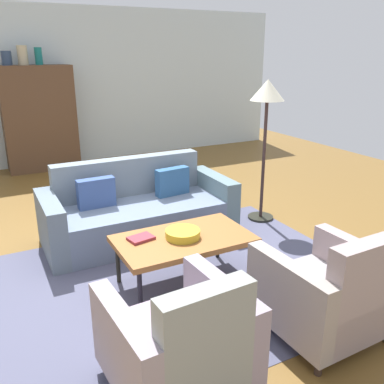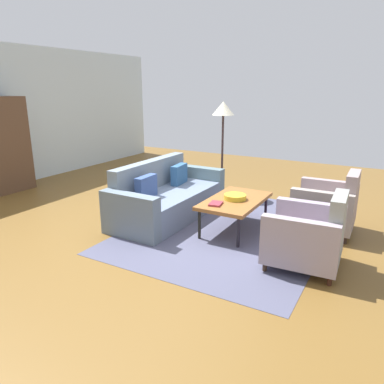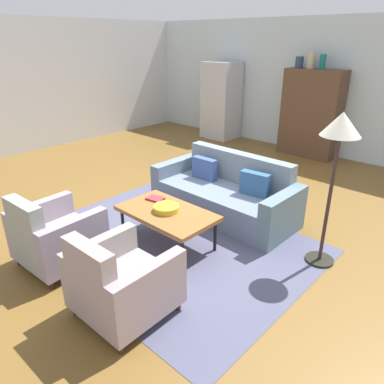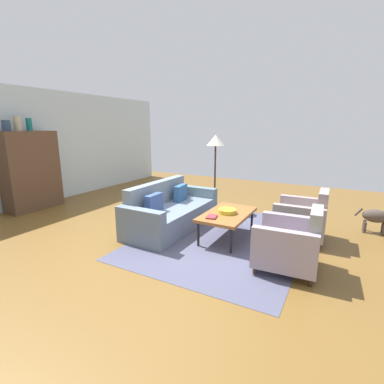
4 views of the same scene
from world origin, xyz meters
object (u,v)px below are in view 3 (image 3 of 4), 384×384
object	(u,v)px
vase_tall	(299,62)
vase_small	(323,62)
cabinet	(311,114)
refrigerator	(221,101)
fruit_bowl	(166,208)
armchair_left	(53,238)
armchair_right	(119,285)
floor_lamp	(339,139)
coffee_table	(167,214)
book_stack	(155,199)
couch	(227,195)
vase_round	(311,60)

from	to	relation	value
vase_tall	vase_small	world-z (taller)	vase_small
cabinet	refrigerator	xyz separation A→B (m)	(-2.35, -0.10, 0.03)
fruit_bowl	armchair_left	bearing A→B (deg)	-116.78
armchair_right	floor_lamp	distance (m)	2.56
coffee_table	book_stack	distance (m)	0.38
coffee_table	armchair_right	world-z (taller)	armchair_right
vase_tall	couch	bearing A→B (deg)	-75.84
armchair_right	floor_lamp	xyz separation A→B (m)	(0.96, 2.10, 1.10)
couch	fruit_bowl	bearing A→B (deg)	89.99
fruit_bowl	vase_round	xyz separation A→B (m)	(-0.62, 4.67, 1.46)
coffee_table	refrigerator	distance (m)	5.40
armchair_left	floor_lamp	xyz separation A→B (m)	(2.16, 2.10, 1.10)
book_stack	refrigerator	bearing A→B (deg)	119.18
vase_small	refrigerator	world-z (taller)	vase_small
fruit_bowl	vase_tall	size ratio (longest dim) A/B	1.38
fruit_bowl	vase_round	bearing A→B (deg)	97.57
couch	vase_small	bearing A→B (deg)	-83.40
couch	armchair_right	distance (m)	2.43
book_stack	vase_tall	bearing A→B (deg)	96.59
fruit_bowl	book_stack	xyz separation A→B (m)	(-0.35, 0.13, -0.02)
coffee_table	floor_lamp	xyz separation A→B (m)	(1.56, 0.94, 1.02)
vase_tall	armchair_left	bearing A→B (deg)	-87.24
armchair_left	vase_round	world-z (taller)	vase_round
coffee_table	cabinet	size ratio (longest dim) A/B	0.67
armchair_right	vase_tall	size ratio (longest dim) A/B	3.89
armchair_left	fruit_bowl	world-z (taller)	armchair_left
coffee_table	cabinet	distance (m)	4.72
vase_tall	refrigerator	world-z (taller)	vase_tall
vase_round	vase_small	distance (m)	0.25
armchair_left	vase_round	bearing A→B (deg)	87.16
armchair_left	refrigerator	world-z (taller)	refrigerator
floor_lamp	couch	bearing A→B (deg)	170.88
vase_tall	fruit_bowl	bearing A→B (deg)	-79.44
coffee_table	armchair_left	size ratio (longest dim) A/B	1.36
coffee_table	book_stack	bearing A→B (deg)	159.98
vase_tall	vase_small	distance (m)	0.50
armchair_right	couch	bearing A→B (deg)	102.87
armchair_left	refrigerator	size ratio (longest dim) A/B	0.48
vase_tall	vase_small	size ratio (longest dim) A/B	0.80
coffee_table	book_stack	size ratio (longest dim) A/B	5.01
fruit_bowl	vase_tall	world-z (taller)	vase_tall
fruit_bowl	couch	bearing A→B (deg)	89.59
vase_tall	cabinet	bearing A→B (deg)	0.68
book_stack	floor_lamp	xyz separation A→B (m)	(1.91, 0.81, 0.97)
couch	vase_small	size ratio (longest dim) A/B	7.46
armchair_right	refrigerator	world-z (taller)	refrigerator
coffee_table	floor_lamp	distance (m)	2.09
vase_tall	floor_lamp	bearing A→B (deg)	-56.84
vase_small	armchair_left	bearing A→B (deg)	-92.14
vase_round	refrigerator	distance (m)	2.44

